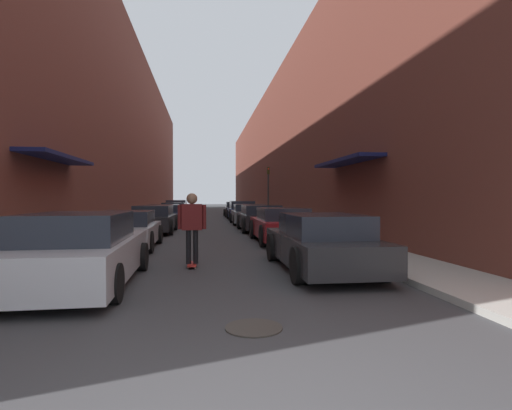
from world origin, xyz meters
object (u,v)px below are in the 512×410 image
Objects in this scene: traffic_light at (268,188)px; skateboarder at (192,222)px; parked_car_right_3 at (248,214)px; parked_car_right_5 at (236,209)px; parked_car_right_0 at (321,243)px; parked_car_left_0 at (81,251)px; parked_car_left_1 at (127,230)px; parked_car_left_3 at (164,215)px; parked_car_left_4 at (174,211)px; parked_car_right_1 at (281,225)px; manhole_cover at (254,328)px; parked_car_left_2 at (154,219)px; parked_car_right_2 at (260,218)px; parked_car_left_5 at (177,209)px; parked_car_right_4 at (242,211)px.

skateboarder is at bearing -105.34° from traffic_light.
parked_car_right_5 reaches higher than parked_car_right_3.
parked_car_right_3 is 2.39m from traffic_light.
skateboarder reaches higher than parked_car_right_0.
parked_car_left_0 is 1.31× the size of traffic_light.
parked_car_left_0 is at bearing -168.82° from parked_car_right_0.
parked_car_left_3 is (0.06, 11.14, 0.00)m from parked_car_left_1.
parked_car_left_4 is (0.03, 22.18, -0.04)m from parked_car_left_0.
parked_car_right_0 reaches higher than parked_car_left_1.
parked_car_left_3 is at bearing -178.64° from parked_car_right_3.
parked_car_right_1 is 9.49m from manhole_cover.
parked_car_left_4 is (0.15, 5.69, 0.01)m from parked_car_left_3.
parked_car_left_4 reaches higher than parked_car_right_1.
parked_car_left_2 is at bearing -131.53° from parked_car_right_3.
parked_car_right_3 is at bearing -143.61° from traffic_light.
parked_car_left_4 is 11.76m from parked_car_right_2.
parked_car_right_0 is at bearing -79.62° from parked_car_left_5.
parked_car_left_1 is 0.95× the size of parked_car_left_3.
parked_car_right_4 is at bearing -8.32° from parked_car_left_4.
parked_car_left_1 is at bearing -91.45° from parked_car_left_2.
parked_car_left_4 is at bearing 107.42° from parked_car_right_1.
traffic_light is at bearing -80.93° from parked_car_right_5.
parked_car_left_4 is 0.97× the size of parked_car_right_4.
traffic_light is (6.47, 12.28, 1.66)m from parked_car_left_1.
parked_car_left_5 is 6.78× the size of manhole_cover.
traffic_light is (3.49, 20.36, 2.24)m from manhole_cover.
parked_car_left_3 is at bearing -91.48° from parked_car_left_4.
traffic_light reaches higher than parked_car_right_0.
parked_car_left_4 is 6.35m from parked_car_right_5.
parked_car_right_4 is (0.05, 4.85, 0.07)m from parked_car_right_3.
manhole_cover is at bearing -96.20° from parked_car_right_3.
parked_car_right_5 is 5.67× the size of manhole_cover.
parked_car_left_2 reaches higher than parked_car_right_0.
traffic_light reaches higher than parked_car_left_5.
parked_car_right_3 is 15.16m from skateboarder.
parked_car_right_5 is at bearing 89.60° from parked_car_right_0.
parked_car_left_4 is 0.92× the size of parked_car_right_1.
parked_car_left_3 is at bearing 116.89° from parked_car_right_1.
parked_car_right_4 is at bearing 109.24° from traffic_light.
parked_car_right_4 reaches higher than parked_car_left_4.
parked_car_left_3 is at bearing -169.89° from traffic_light.
parked_car_right_2 is (4.90, 11.47, -0.02)m from parked_car_left_0.
parked_car_left_2 is at bearing -89.16° from parked_car_left_3.
parked_car_right_0 is at bearing -64.72° from parked_car_left_2.
parked_car_right_0 is at bearing -92.20° from parked_car_right_1.
parked_car_right_4 is at bearing 64.42° from parked_car_left_2.
parked_car_left_2 is at bearing -175.01° from parked_car_right_2.
parked_car_left_1 is at bearing -107.68° from parked_car_right_4.
parked_car_right_4 is at bearing 44.42° from parked_car_left_3.
parked_car_right_3 is at bearing -90.62° from parked_car_right_4.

